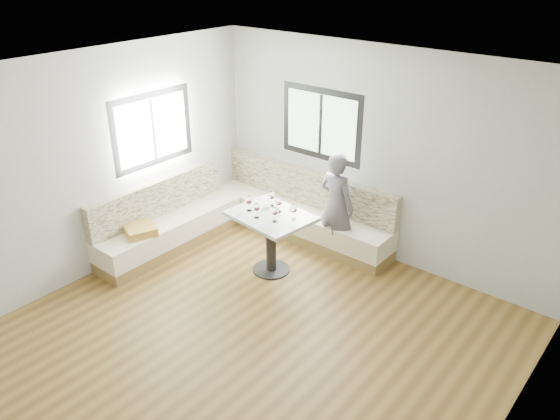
% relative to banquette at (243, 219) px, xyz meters
% --- Properties ---
extents(room, '(5.01, 5.01, 2.81)m').
position_rel_banquette_xyz_m(room, '(1.51, -1.55, 1.08)').
color(room, brown).
rests_on(room, ground).
extents(banquette, '(2.90, 2.80, 0.95)m').
position_rel_banquette_xyz_m(banquette, '(0.00, 0.00, 0.00)').
color(banquette, olive).
rests_on(banquette, ground).
extents(table, '(1.08, 0.88, 0.82)m').
position_rel_banquette_xyz_m(table, '(0.85, -0.39, 0.28)').
color(table, black).
rests_on(table, ground).
extents(person, '(0.57, 0.40, 1.47)m').
position_rel_banquette_xyz_m(person, '(1.24, 0.49, 0.40)').
color(person, '#55515B').
rests_on(person, ground).
extents(olive_ramekin, '(0.10, 0.10, 0.04)m').
position_rel_banquette_xyz_m(olive_ramekin, '(0.70, -0.28, 0.50)').
color(olive_ramekin, white).
rests_on(olive_ramekin, table).
extents(wine_glass_a, '(0.09, 0.09, 0.20)m').
position_rel_banquette_xyz_m(wine_glass_a, '(0.56, -0.48, 0.62)').
color(wine_glass_a, white).
rests_on(wine_glass_a, table).
extents(wine_glass_b, '(0.09, 0.09, 0.20)m').
position_rel_banquette_xyz_m(wine_glass_b, '(0.77, -0.56, 0.62)').
color(wine_glass_b, white).
rests_on(wine_glass_b, table).
extents(wine_glass_c, '(0.09, 0.09, 0.20)m').
position_rel_banquette_xyz_m(wine_glass_c, '(1.01, -0.50, 0.62)').
color(wine_glass_c, white).
rests_on(wine_glass_c, table).
extents(wine_glass_d, '(0.09, 0.09, 0.20)m').
position_rel_banquette_xyz_m(wine_glass_d, '(0.88, -0.27, 0.62)').
color(wine_glass_d, white).
rests_on(wine_glass_d, table).
extents(wine_glass_e, '(0.09, 0.09, 0.20)m').
position_rel_banquette_xyz_m(wine_glass_e, '(1.15, -0.31, 0.62)').
color(wine_glass_e, white).
rests_on(wine_glass_e, table).
extents(wine_glass_f, '(0.09, 0.09, 0.20)m').
position_rel_banquette_xyz_m(wine_glass_f, '(0.69, -0.19, 0.62)').
color(wine_glass_f, white).
rests_on(wine_glass_f, table).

